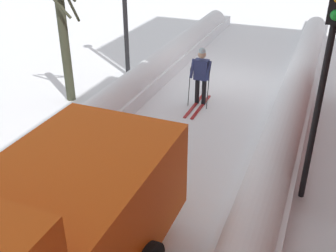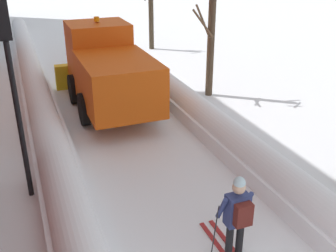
{
  "view_description": "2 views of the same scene",
  "coord_description": "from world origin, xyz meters",
  "px_view_note": "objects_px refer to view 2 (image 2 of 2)",
  "views": [
    {
      "loc": [
        -3.09,
        13.31,
        5.37
      ],
      "look_at": [
        -0.17,
        6.03,
        1.19
      ],
      "focal_mm": 43.28,
      "sensor_mm": 36.0,
      "label": 1
    },
    {
      "loc": [
        -3.01,
        -2.85,
        5.44
      ],
      "look_at": [
        0.2,
        5.34,
        1.47
      ],
      "focal_mm": 42.43,
      "sensor_mm": 36.0,
      "label": 2
    }
  ],
  "objects_px": {
    "traffic_light_pole": "(10,63)",
    "skier": "(237,216)",
    "plow_truck": "(108,70)",
    "bare_tree_mid": "(211,38)",
    "bare_tree_far": "(151,15)"
  },
  "relations": [
    {
      "from": "skier",
      "to": "bare_tree_mid",
      "type": "bearing_deg",
      "value": 66.27
    },
    {
      "from": "plow_truck",
      "to": "bare_tree_far",
      "type": "relative_size",
      "value": 1.54
    },
    {
      "from": "skier",
      "to": "traffic_light_pole",
      "type": "height_order",
      "value": "traffic_light_pole"
    },
    {
      "from": "traffic_light_pole",
      "to": "bare_tree_far",
      "type": "xyz_separation_m",
      "value": [
        7.66,
        13.04,
        -1.27
      ]
    },
    {
      "from": "bare_tree_far",
      "to": "bare_tree_mid",
      "type": "bearing_deg",
      "value": -93.45
    },
    {
      "from": "traffic_light_pole",
      "to": "bare_tree_far",
      "type": "distance_m",
      "value": 15.17
    },
    {
      "from": "plow_truck",
      "to": "traffic_light_pole",
      "type": "xyz_separation_m",
      "value": [
        -3.13,
        -4.68,
        1.74
      ]
    },
    {
      "from": "traffic_light_pole",
      "to": "skier",
      "type": "bearing_deg",
      "value": -47.6
    },
    {
      "from": "skier",
      "to": "traffic_light_pole",
      "type": "distance_m",
      "value": 5.56
    },
    {
      "from": "bare_tree_far",
      "to": "traffic_light_pole",
      "type": "bearing_deg",
      "value": -120.42
    },
    {
      "from": "skier",
      "to": "traffic_light_pole",
      "type": "bearing_deg",
      "value": 132.4
    },
    {
      "from": "skier",
      "to": "bare_tree_far",
      "type": "bearing_deg",
      "value": 75.91
    },
    {
      "from": "plow_truck",
      "to": "bare_tree_mid",
      "type": "height_order",
      "value": "bare_tree_mid"
    },
    {
      "from": "plow_truck",
      "to": "traffic_light_pole",
      "type": "bearing_deg",
      "value": -123.76
    },
    {
      "from": "bare_tree_far",
      "to": "plow_truck",
      "type": "bearing_deg",
      "value": -118.44
    }
  ]
}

